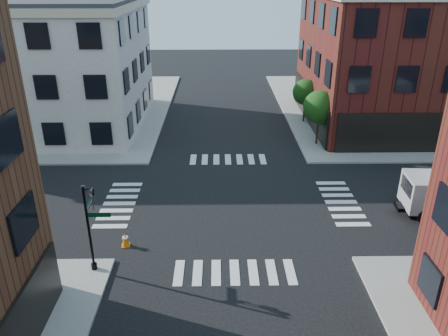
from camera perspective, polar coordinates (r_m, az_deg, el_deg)
name	(u,v)px	position (r m, az deg, el deg)	size (l,w,h in m)	color
ground	(231,203)	(27.60, 0.86, -4.57)	(120.00, 120.00, 0.00)	black
sidewalk_ne	(420,107)	(51.87, 24.20, 7.31)	(30.00, 30.00, 0.15)	gray
sidewalk_nw	(28,108)	(51.24, -24.28, 7.11)	(30.00, 30.00, 0.15)	gray
building_nw	(17,66)	(44.81, -25.43, 11.92)	(22.00, 16.00, 11.00)	beige
tree_near	(320,109)	(36.59, 12.45, 7.57)	(2.69, 2.69, 4.49)	black
tree_far	(306,94)	(42.32, 10.68, 9.54)	(2.43, 2.43, 4.07)	black
signal_pole	(90,219)	(21.23, -17.12, -6.40)	(1.29, 1.24, 4.60)	black
traffic_cone	(125,240)	(23.91, -12.77, -9.12)	(0.50, 0.50, 0.80)	orange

